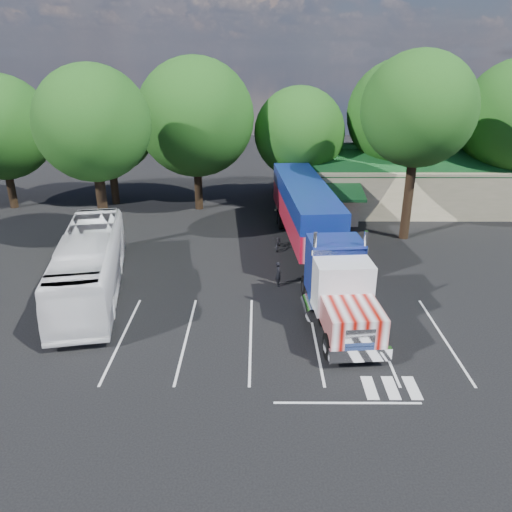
{
  "coord_description": "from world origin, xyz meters",
  "views": [
    {
      "loc": [
        0.37,
        -27.44,
        13.14
      ],
      "look_at": [
        0.24,
        -0.15,
        2.0
      ],
      "focal_mm": 35.0,
      "sensor_mm": 36.0,
      "label": 1
    }
  ],
  "objects_px": {
    "woman": "(279,274)",
    "bicycle": "(278,242)",
    "tour_bus": "(90,265)",
    "semi_truck": "(312,223)",
    "silver_sedan": "(312,208)"
  },
  "relations": [
    {
      "from": "bicycle",
      "to": "tour_bus",
      "type": "relative_size",
      "value": 0.14
    },
    {
      "from": "semi_truck",
      "to": "silver_sedan",
      "type": "height_order",
      "value": "semi_truck"
    },
    {
      "from": "bicycle",
      "to": "tour_bus",
      "type": "xyz_separation_m",
      "value": [
        -11.16,
        -7.25,
        1.31
      ]
    },
    {
      "from": "tour_bus",
      "to": "woman",
      "type": "bearing_deg",
      "value": -5.15
    },
    {
      "from": "bicycle",
      "to": "semi_truck",
      "type": "bearing_deg",
      "value": -38.81
    },
    {
      "from": "semi_truck",
      "to": "silver_sedan",
      "type": "bearing_deg",
      "value": 79.44
    },
    {
      "from": "bicycle",
      "to": "woman",
      "type": "bearing_deg",
      "value": -83.29
    },
    {
      "from": "tour_bus",
      "to": "silver_sedan",
      "type": "bearing_deg",
      "value": 35.68
    },
    {
      "from": "semi_truck",
      "to": "bicycle",
      "type": "height_order",
      "value": "semi_truck"
    },
    {
      "from": "silver_sedan",
      "to": "semi_truck",
      "type": "bearing_deg",
      "value": 157.42
    },
    {
      "from": "woman",
      "to": "silver_sedan",
      "type": "bearing_deg",
      "value": -18.87
    },
    {
      "from": "woman",
      "to": "bicycle",
      "type": "relative_size",
      "value": 0.82
    },
    {
      "from": "semi_truck",
      "to": "tour_bus",
      "type": "xyz_separation_m",
      "value": [
        -13.29,
        -4.94,
        -0.93
      ]
    },
    {
      "from": "woman",
      "to": "bicycle",
      "type": "height_order",
      "value": "woman"
    },
    {
      "from": "tour_bus",
      "to": "silver_sedan",
      "type": "height_order",
      "value": "tour_bus"
    }
  ]
}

